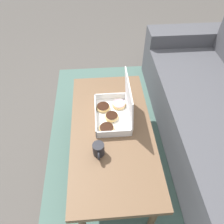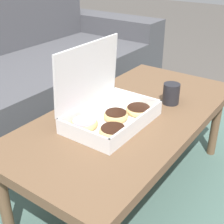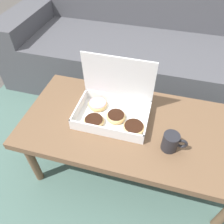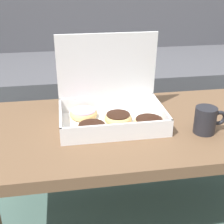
{
  "view_description": "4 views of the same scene",
  "coord_description": "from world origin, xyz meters",
  "px_view_note": "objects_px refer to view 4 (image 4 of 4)",
  "views": [
    {
      "loc": [
        0.93,
        -0.18,
        1.62
      ],
      "look_at": [
        -0.12,
        -0.1,
        0.47
      ],
      "focal_mm": 35.0,
      "sensor_mm": 36.0,
      "label": 1
    },
    {
      "loc": [
        -1.0,
        -0.72,
        1.03
      ],
      "look_at": [
        -0.12,
        -0.1,
        0.47
      ],
      "focal_mm": 50.0,
      "sensor_mm": 36.0,
      "label": 2
    },
    {
      "loc": [
        0.09,
        -0.84,
        1.27
      ],
      "look_at": [
        -0.12,
        -0.1,
        0.47
      ],
      "focal_mm": 35.0,
      "sensor_mm": 36.0,
      "label": 3
    },
    {
      "loc": [
        -0.28,
        -1.08,
        0.94
      ],
      "look_at": [
        -0.12,
        -0.1,
        0.47
      ],
      "focal_mm": 50.0,
      "sensor_mm": 36.0,
      "label": 4
    }
  ],
  "objects_px": {
    "coffee_table": "(144,133)",
    "coffee_mug": "(206,120)",
    "couch": "(107,76)",
    "pastry_box": "(110,109)"
  },
  "relations": [
    {
      "from": "couch",
      "to": "coffee_mug",
      "type": "distance_m",
      "value": 1.06
    },
    {
      "from": "couch",
      "to": "coffee_mug",
      "type": "xyz_separation_m",
      "value": [
        0.19,
        -1.02,
        0.18
      ]
    },
    {
      "from": "pastry_box",
      "to": "couch",
      "type": "bearing_deg",
      "value": 82.35
    },
    {
      "from": "pastry_box",
      "to": "coffee_mug",
      "type": "xyz_separation_m",
      "value": [
        0.31,
        -0.12,
        -0.01
      ]
    },
    {
      "from": "couch",
      "to": "coffee_table",
      "type": "height_order",
      "value": "couch"
    },
    {
      "from": "couch",
      "to": "pastry_box",
      "type": "relative_size",
      "value": 6.56
    },
    {
      "from": "couch",
      "to": "coffee_mug",
      "type": "bearing_deg",
      "value": -79.58
    },
    {
      "from": "couch",
      "to": "coffee_mug",
      "type": "height_order",
      "value": "couch"
    },
    {
      "from": "pastry_box",
      "to": "coffee_mug",
      "type": "distance_m",
      "value": 0.33
    },
    {
      "from": "coffee_table",
      "to": "coffee_mug",
      "type": "relative_size",
      "value": 10.14
    }
  ]
}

